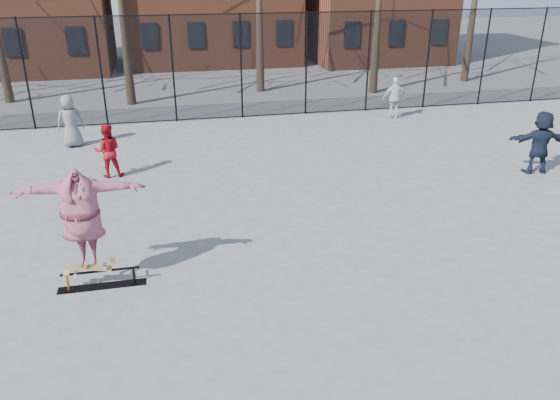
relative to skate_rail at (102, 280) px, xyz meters
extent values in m
plane|color=#5F5E63|center=(3.32, -1.27, -0.14)|extent=(100.00, 100.00, 0.00)
cube|color=black|center=(0.00, 0.00, -0.14)|extent=(1.64, 0.25, 0.01)
cylinder|color=#D7530C|center=(-0.61, 0.00, 0.03)|extent=(0.04, 0.04, 0.34)
cylinder|color=black|center=(0.61, 0.00, 0.03)|extent=(0.04, 0.04, 0.34)
cylinder|color=black|center=(0.00, 0.00, 0.20)|extent=(1.45, 0.05, 0.05)
imported|color=#51378A|center=(-0.17, 0.00, 1.27)|extent=(2.37, 0.79, 1.90)
imported|color=slate|center=(-1.62, 9.26, 0.73)|extent=(0.97, 0.77, 1.75)
imported|color=maroon|center=(-0.21, 6.07, 0.63)|extent=(0.77, 0.61, 1.55)
imported|color=silver|center=(10.38, 10.35, 0.68)|extent=(1.00, 0.52, 1.63)
imported|color=#181F30|center=(12.03, 3.73, 0.78)|extent=(1.78, 0.79, 1.85)
cylinder|color=black|center=(-3.28, 11.73, 1.86)|extent=(0.07, 0.07, 4.00)
cylinder|color=black|center=(-0.68, 11.73, 1.86)|extent=(0.07, 0.07, 4.00)
cylinder|color=black|center=(1.92, 11.73, 1.86)|extent=(0.07, 0.07, 4.00)
cylinder|color=black|center=(4.52, 11.73, 1.86)|extent=(0.07, 0.07, 4.00)
cylinder|color=black|center=(7.12, 11.73, 1.86)|extent=(0.07, 0.07, 4.00)
cylinder|color=black|center=(9.72, 11.73, 1.86)|extent=(0.07, 0.07, 4.00)
cylinder|color=black|center=(12.32, 11.73, 1.86)|extent=(0.07, 0.07, 4.00)
cylinder|color=black|center=(14.92, 11.73, 1.86)|extent=(0.07, 0.07, 4.00)
cylinder|color=black|center=(17.52, 11.73, 1.86)|extent=(0.07, 0.07, 4.00)
cube|color=black|center=(3.32, 11.73, 1.86)|extent=(34.00, 0.01, 4.00)
cylinder|color=black|center=(3.32, 11.73, 3.82)|extent=(34.00, 0.04, 0.04)
cone|color=black|center=(-5.18, 16.53, 2.17)|extent=(0.40, 0.40, 4.62)
cone|color=black|center=(0.32, 15.23, 2.17)|extent=(0.40, 0.40, 4.62)
cone|color=black|center=(5.82, 16.53, 2.17)|extent=(0.40, 0.40, 4.62)
cone|color=black|center=(11.32, 15.23, 2.17)|extent=(0.40, 0.40, 4.62)
cone|color=black|center=(16.82, 16.53, 2.17)|extent=(0.40, 0.40, 4.62)
camera|label=1|loc=(1.43, -9.45, 5.57)|focal=35.00mm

